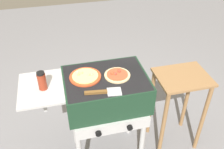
# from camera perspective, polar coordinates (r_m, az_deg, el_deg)

# --- Properties ---
(grill) EXTENTS (0.96, 0.53, 0.90)m
(grill) POSITION_cam_1_polar(r_m,az_deg,el_deg) (2.00, -1.76, -4.11)
(grill) COLOR #193823
(grill) RESTS_ON ground_plane
(pizza_cheese) EXTENTS (0.24, 0.24, 0.03)m
(pizza_cheese) POSITION_cam_1_polar(r_m,az_deg,el_deg) (1.92, -6.08, -0.42)
(pizza_cheese) COLOR #C64723
(pizza_cheese) RESTS_ON grill
(pizza_pepperoni) EXTENTS (0.20, 0.20, 0.04)m
(pizza_pepperoni) POSITION_cam_1_polar(r_m,az_deg,el_deg) (1.93, 1.16, -0.06)
(pizza_pepperoni) COLOR beige
(pizza_pepperoni) RESTS_ON grill
(sauce_jar) EXTENTS (0.06, 0.06, 0.14)m
(sauce_jar) POSITION_cam_1_polar(r_m,az_deg,el_deg) (1.84, -15.51, -1.36)
(sauce_jar) COLOR maroon
(sauce_jar) RESTS_ON grill
(spatula) EXTENTS (0.27, 0.10, 0.02)m
(spatula) POSITION_cam_1_polar(r_m,az_deg,el_deg) (1.77, -1.93, -3.96)
(spatula) COLOR #B7BABF
(spatula) RESTS_ON grill
(prep_table) EXTENTS (0.44, 0.36, 0.80)m
(prep_table) POSITION_cam_1_polar(r_m,az_deg,el_deg) (2.33, 14.81, -4.95)
(prep_table) COLOR olive
(prep_table) RESTS_ON ground_plane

